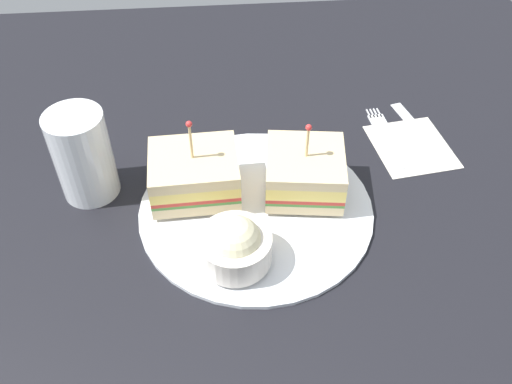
{
  "coord_description": "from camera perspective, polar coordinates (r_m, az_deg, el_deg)",
  "views": [
    {
      "loc": [
        3.73,
        43.08,
        46.5
      ],
      "look_at": [
        0.0,
        0.0,
        2.98
      ],
      "focal_mm": 38.7,
      "sensor_mm": 36.0,
      "label": 1
    }
  ],
  "objects": [
    {
      "name": "drink_glass",
      "position": [
        0.66,
        -17.33,
        3.19
      ],
      "size": [
        6.56,
        6.56,
        10.9
      ],
      "color": "gold",
      "rests_on": "ground_plane"
    },
    {
      "name": "plate",
      "position": [
        0.63,
        0.0,
        -1.59
      ],
      "size": [
        26.74,
        26.74,
        0.98
      ],
      "primitive_type": "cylinder",
      "color": "white",
      "rests_on": "ground_plane"
    },
    {
      "name": "ground_plane",
      "position": [
        0.64,
        0.0,
        -2.5
      ],
      "size": [
        101.41,
        101.41,
        2.0
      ],
      "primitive_type": "cube",
      "color": "black"
    },
    {
      "name": "sandwich_half_front",
      "position": [
        0.63,
        5.07,
        2.06
      ],
      "size": [
        9.78,
        9.76,
        9.34
      ],
      "color": "beige",
      "rests_on": "plate"
    },
    {
      "name": "knife",
      "position": [
        0.78,
        16.19,
        6.48
      ],
      "size": [
        4.08,
        12.71,
        0.35
      ],
      "color": "silver",
      "rests_on": "ground_plane"
    },
    {
      "name": "coleslaw_bowl",
      "position": [
        0.56,
        -2.18,
        -5.5
      ],
      "size": [
        7.57,
        7.57,
        5.45
      ],
      "color": "silver",
      "rests_on": "plate"
    },
    {
      "name": "sandwich_half_back",
      "position": [
        0.63,
        -6.39,
        1.87
      ],
      "size": [
        10.18,
        8.74,
        10.06
      ],
      "color": "beige",
      "rests_on": "plate"
    },
    {
      "name": "fork",
      "position": [
        0.76,
        13.0,
        6.29
      ],
      "size": [
        2.51,
        12.51,
        0.35
      ],
      "color": "silver",
      "rests_on": "ground_plane"
    },
    {
      "name": "napkin",
      "position": [
        0.74,
        15.77,
        4.57
      ],
      "size": [
        10.79,
        11.69,
        0.15
      ],
      "primitive_type": "cube",
      "rotation": [
        0.0,
        0.0,
        11.13
      ],
      "color": "beige",
      "rests_on": "ground_plane"
    }
  ]
}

